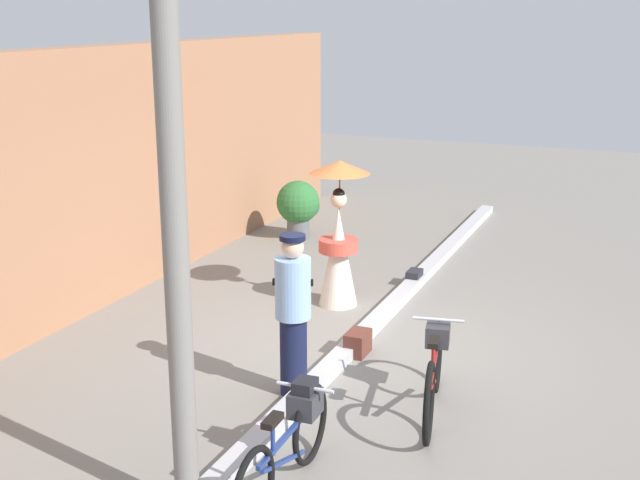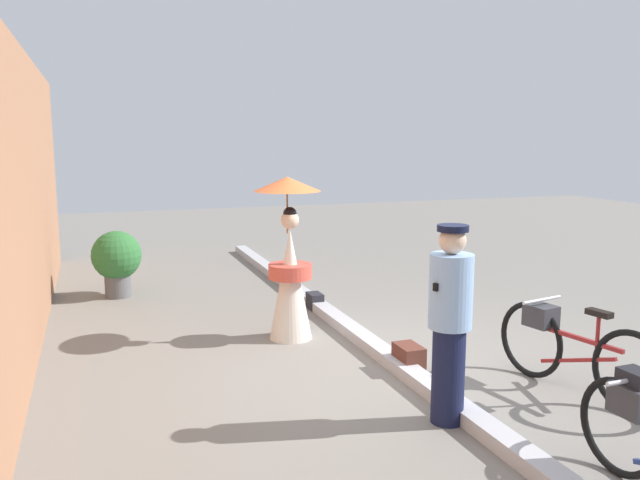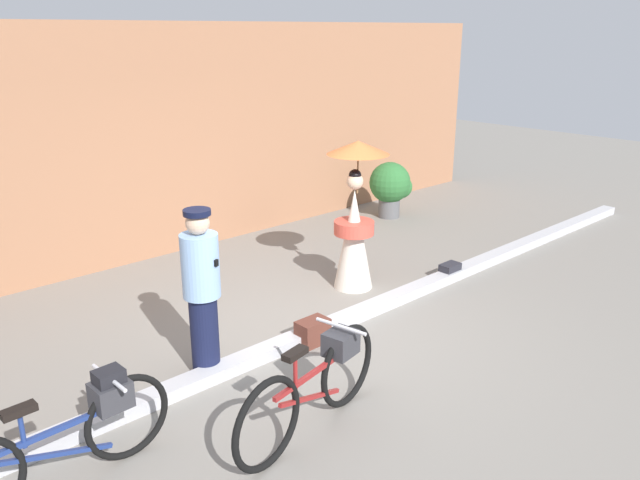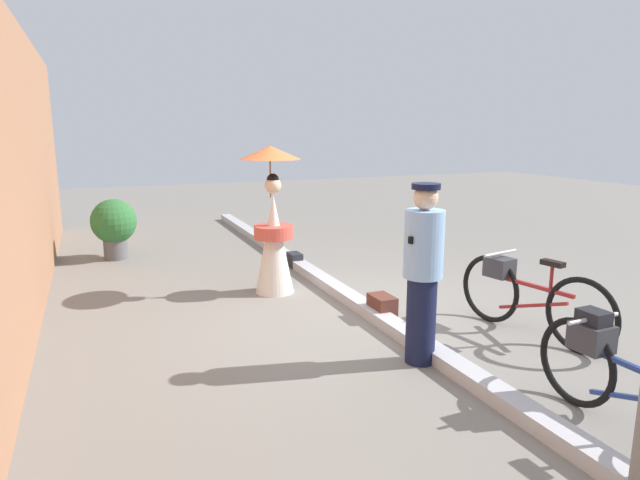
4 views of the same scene
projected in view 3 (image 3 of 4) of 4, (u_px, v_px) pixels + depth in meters
ground_plane at (310, 339)px, 6.57m from camera, size 30.00×30.00×0.00m
building_wall at (136, 144)px, 8.53m from camera, size 14.00×0.40×3.16m
sidewalk_curb at (310, 334)px, 6.55m from camera, size 14.00×0.20×0.12m
bicycle_near_officer at (315, 383)px, 4.97m from camera, size 1.73×0.51×0.81m
bicycle_far_side at (69, 433)px, 4.37m from camera, size 1.74×0.48×0.77m
person_officer at (202, 290)px, 5.67m from camera, size 0.34×0.37×1.59m
person_with_parasol at (355, 218)px, 7.64m from camera, size 0.75×0.75×1.82m
potted_plant_by_door at (391, 186)px, 10.67m from camera, size 0.71×0.69×0.95m
backpack_on_pavement at (450, 271)px, 8.10m from camera, size 0.27×0.17×0.21m
backpack_spare at (313, 331)px, 6.44m from camera, size 0.33×0.21×0.26m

